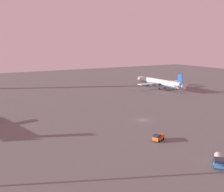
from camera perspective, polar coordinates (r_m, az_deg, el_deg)
name	(u,v)px	position (r m, az deg, el deg)	size (l,w,h in m)	color
ground_plane	(143,120)	(114.61, 6.13, -4.75)	(416.00, 416.00, 0.00)	#605E5B
airplane_taxiway_distant	(160,82)	(190.44, 9.49, 2.67)	(34.08, 43.83, 11.26)	silver
fuel_truck	(219,160)	(78.08, 20.32, -11.85)	(6.02, 5.86, 2.35)	#3372BF
cargo_loader	(158,137)	(91.61, 9.15, -8.05)	(4.57, 3.31, 2.25)	#D85919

